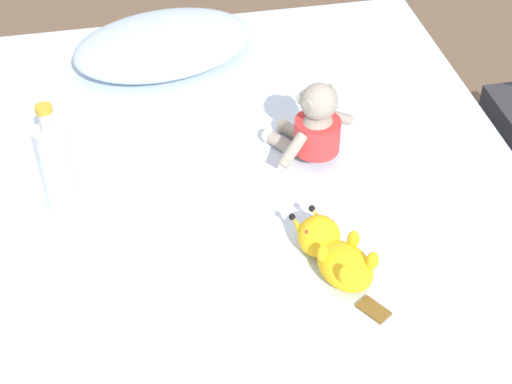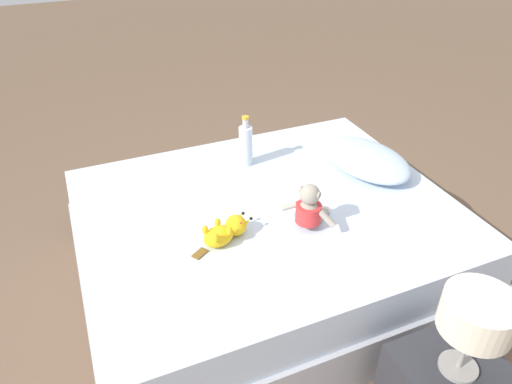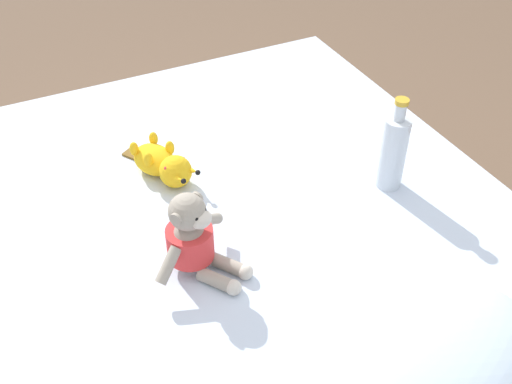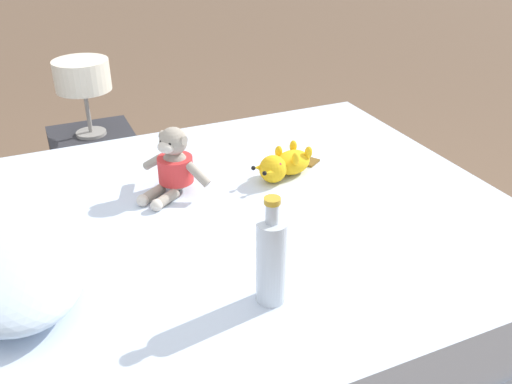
% 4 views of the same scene
% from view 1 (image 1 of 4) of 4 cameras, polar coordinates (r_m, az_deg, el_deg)
% --- Properties ---
extents(ground_plane, '(16.00, 16.00, 0.00)m').
position_cam_1_polar(ground_plane, '(2.38, -0.98, -9.75)').
color(ground_plane, brown).
extents(bed, '(1.56, 1.91, 0.52)m').
position_cam_1_polar(bed, '(2.19, -1.06, -5.53)').
color(bed, '#B2B2B7').
rests_on(bed, ground_plane).
extents(pillow, '(0.62, 0.47, 0.13)m').
position_cam_1_polar(pillow, '(2.49, -6.70, 10.54)').
color(pillow, silver).
rests_on(pillow, bed).
extents(plush_monkey, '(0.25, 0.25, 0.24)m').
position_cam_1_polar(plush_monkey, '(2.07, 4.21, 4.61)').
color(plush_monkey, '#9E9384').
rests_on(plush_monkey, bed).
extents(plush_yellow_creature, '(0.18, 0.32, 0.10)m').
position_cam_1_polar(plush_yellow_creature, '(1.80, 5.64, -4.37)').
color(plush_yellow_creature, yellow).
rests_on(plush_yellow_creature, bed).
extents(glass_bottle, '(0.08, 0.08, 0.30)m').
position_cam_1_polar(glass_bottle, '(1.96, -14.22, 1.81)').
color(glass_bottle, silver).
rests_on(glass_bottle, bed).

